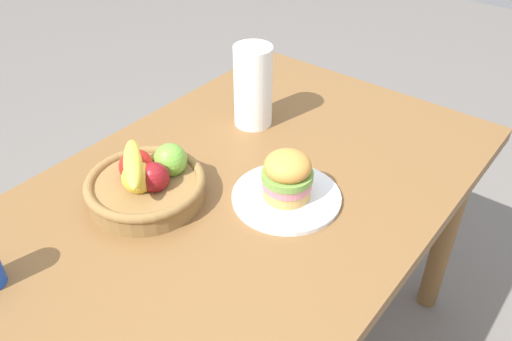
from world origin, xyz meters
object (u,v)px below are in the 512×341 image
at_px(plate, 286,197).
at_px(paper_towel_roll, 253,86).
at_px(fruit_basket, 146,182).
at_px(sandwich, 287,175).

bearing_deg(plate, paper_towel_roll, 51.20).
bearing_deg(fruit_basket, paper_towel_roll, 2.06).
xyz_separation_m(plate, fruit_basket, (-0.20, 0.27, 0.04)).
height_order(sandwich, fruit_basket, fruit_basket).
height_order(fruit_basket, paper_towel_roll, paper_towel_roll).
distance_m(fruit_basket, paper_towel_roll, 0.44).
bearing_deg(sandwich, fruit_basket, 127.18).
relative_size(sandwich, fruit_basket, 0.43).
relative_size(fruit_basket, paper_towel_roll, 1.21).
bearing_deg(paper_towel_roll, plate, -128.80).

